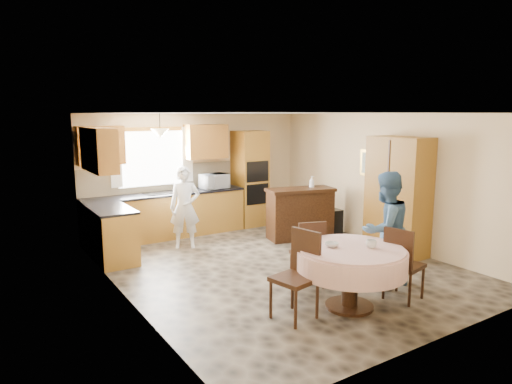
{
  "coord_description": "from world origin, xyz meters",
  "views": [
    {
      "loc": [
        -4.21,
        -5.89,
        2.49
      ],
      "look_at": [
        -0.23,
        0.3,
        1.23
      ],
      "focal_mm": 32.0,
      "sensor_mm": 36.0,
      "label": 1
    }
  ],
  "objects": [
    {
      "name": "base_cab_left",
      "position": [
        -2.2,
        1.8,
        0.44
      ],
      "size": [
        0.6,
        1.2,
        0.88
      ],
      "primitive_type": "cube",
      "color": "#BF8833",
      "rests_on": "floor"
    },
    {
      "name": "cup_table",
      "position": [
        0.05,
        -1.98,
        0.86
      ],
      "size": [
        0.15,
        0.15,
        0.11
      ],
      "primitive_type": "imported",
      "rotation": [
        0.0,
        0.0,
        -0.17
      ],
      "color": "#B2B2B2",
      "rests_on": "dining_table"
    },
    {
      "name": "bowl_table",
      "position": [
        -0.34,
        -1.67,
        0.83
      ],
      "size": [
        0.19,
        0.19,
        0.06
      ],
      "primitive_type": "imported",
      "rotation": [
        0.0,
        0.0,
        0.04
      ],
      "color": "#B2B2B2",
      "rests_on": "dining_table"
    },
    {
      "name": "person_dining",
      "position": [
        0.8,
        -1.54,
        0.84
      ],
      "size": [
        0.83,
        0.64,
        1.69
      ],
      "primitive_type": "imported",
      "rotation": [
        0.0,
        0.0,
        3.14
      ],
      "color": "#3B5E81",
      "rests_on": "floor"
    },
    {
      "name": "dining_table",
      "position": [
        -0.15,
        -1.83,
        0.63
      ],
      "size": [
        1.41,
        1.41,
        0.81
      ],
      "color": "#3C2110",
      "rests_on": "floor"
    },
    {
      "name": "bottle_sideboard",
      "position": [
        1.67,
        1.17,
        1.1
      ],
      "size": [
        0.15,
        0.15,
        0.29
      ],
      "primitive_type": "imported",
      "rotation": [
        0.0,
        0.0,
        0.41
      ],
      "color": "silver",
      "rests_on": "sideboard"
    },
    {
      "name": "chair_right",
      "position": [
        0.58,
        -2.04,
        0.56
      ],
      "size": [
        0.52,
        0.52,
        1.01
      ],
      "rotation": [
        0.0,
        0.0,
        1.79
      ],
      "color": "#3C2110",
      "rests_on": "floor"
    },
    {
      "name": "curtain_right",
      "position": [
        -0.25,
        2.93,
        1.65
      ],
      "size": [
        0.22,
        0.02,
        1.15
      ],
      "primitive_type": "cube",
      "color": "white",
      "rests_on": "wall_back"
    },
    {
      "name": "chair_left",
      "position": [
        -0.87,
        -1.68,
        0.6
      ],
      "size": [
        0.55,
        0.55,
        1.09
      ],
      "rotation": [
        0.0,
        0.0,
        -1.37
      ],
      "color": "#3C2110",
      "rests_on": "floor"
    },
    {
      "name": "framed_picture",
      "position": [
        2.47,
        0.29,
        1.54
      ],
      "size": [
        0.06,
        0.62,
        0.52
      ],
      "color": "gold",
      "rests_on": "wall_right"
    },
    {
      "name": "wall_left",
      "position": [
        -2.5,
        0.0,
        1.25
      ],
      "size": [
        0.02,
        6.0,
        2.5
      ],
      "primitive_type": "cube",
      "color": "beige",
      "rests_on": "floor"
    },
    {
      "name": "wall_cab_right",
      "position": [
        0.15,
        2.83,
        1.91
      ],
      "size": [
        0.9,
        0.33,
        0.72
      ],
      "primitive_type": "cube",
      "color": "#C78731",
      "rests_on": "wall_back"
    },
    {
      "name": "bowl_sideboard",
      "position": [
        1.04,
        1.17,
        0.98
      ],
      "size": [
        0.25,
        0.25,
        0.05
      ],
      "primitive_type": "imported",
      "rotation": [
        0.0,
        0.0,
        0.32
      ],
      "color": "#B2B2B2",
      "rests_on": "sideboard"
    },
    {
      "name": "floor",
      "position": [
        0.0,
        0.0,
        0.0
      ],
      "size": [
        5.0,
        6.0,
        0.01
      ],
      "primitive_type": "cube",
      "color": "#6B5E4A",
      "rests_on": "ground"
    },
    {
      "name": "oven_tower",
      "position": [
        1.15,
        2.69,
        1.06
      ],
      "size": [
        0.66,
        0.62,
        2.12
      ],
      "primitive_type": "cube",
      "color": "#BF8833",
      "rests_on": "floor"
    },
    {
      "name": "counter_left",
      "position": [
        -2.2,
        1.8,
        0.9
      ],
      "size": [
        0.64,
        1.2,
        0.04
      ],
      "primitive_type": "cube",
      "color": "black",
      "rests_on": "base_cab_left"
    },
    {
      "name": "cupboard",
      "position": [
        2.22,
        -0.55,
        1.05
      ],
      "size": [
        0.55,
        1.1,
        2.1
      ],
      "primitive_type": "cube",
      "color": "#BF8833",
      "rests_on": "floor"
    },
    {
      "name": "backsplash",
      "position": [
        -0.85,
        2.99,
        1.18
      ],
      "size": [
        3.3,
        0.02,
        0.55
      ],
      "primitive_type": "cube",
      "color": "beige",
      "rests_on": "wall_back"
    },
    {
      "name": "microwave",
      "position": [
        0.23,
        2.65,
        1.08
      ],
      "size": [
        0.61,
        0.46,
        0.31
      ],
      "primitive_type": "imported",
      "rotation": [
        0.0,
        0.0,
        0.14
      ],
      "color": "silver",
      "rests_on": "counter_back"
    },
    {
      "name": "sideboard",
      "position": [
        1.39,
        1.17,
        0.48
      ],
      "size": [
        1.44,
        0.85,
        0.96
      ],
      "primitive_type": "cube",
      "rotation": [
        0.0,
        0.0,
        -0.23
      ],
      "color": "#3C2110",
      "rests_on": "floor"
    },
    {
      "name": "wall_back",
      "position": [
        0.0,
        3.0,
        1.25
      ],
      "size": [
        5.0,
        0.02,
        2.5
      ],
      "primitive_type": "cube",
      "color": "beige",
      "rests_on": "floor"
    },
    {
      "name": "counter_back",
      "position": [
        -0.85,
        2.7,
        0.9
      ],
      "size": [
        3.3,
        0.64,
        0.04
      ],
      "primitive_type": "cube",
      "color": "black",
      "rests_on": "base_cab_back"
    },
    {
      "name": "window",
      "position": [
        -1.0,
        2.98,
        1.6
      ],
      "size": [
        1.4,
        0.03,
        1.1
      ],
      "primitive_type": "cube",
      "color": "white",
      "rests_on": "wall_back"
    },
    {
      "name": "curtain_left",
      "position": [
        -1.75,
        2.93,
        1.65
      ],
      "size": [
        0.22,
        0.02,
        1.15
      ],
      "primitive_type": "cube",
      "color": "white",
      "rests_on": "wall_back"
    },
    {
      "name": "chair_back",
      "position": [
        -0.14,
        -0.99,
        0.55
      ],
      "size": [
        0.55,
        0.55,
        0.99
      ],
      "rotation": [
        0.0,
        0.0,
        2.8
      ],
      "color": "#3C2110",
      "rests_on": "floor"
    },
    {
      "name": "base_cab_back",
      "position": [
        -0.85,
        2.7,
        0.44
      ],
      "size": [
        3.3,
        0.6,
        0.88
      ],
      "primitive_type": "cube",
      "color": "#BF8833",
      "rests_on": "floor"
    },
    {
      "name": "wall_cab_left",
      "position": [
        -2.05,
        2.83,
        1.91
      ],
      "size": [
        0.85,
        0.33,
        0.72
      ],
      "primitive_type": "cube",
      "color": "#C78731",
      "rests_on": "wall_back"
    },
    {
      "name": "oven_upper",
      "position": [
        1.15,
        2.38,
        1.25
      ],
      "size": [
        0.56,
        0.01,
        0.45
      ],
      "primitive_type": "cube",
      "color": "black",
      "rests_on": "oven_tower"
    },
    {
      "name": "pendant",
      "position": [
        -1.0,
        2.5,
        2.12
      ],
      "size": [
        0.36,
        0.36,
        0.18
      ],
      "primitive_type": "cone",
      "rotation": [
        3.14,
        0.0,
        0.0
      ],
      "color": "beige",
      "rests_on": "ceiling"
    },
    {
      "name": "wall_right",
      "position": [
        2.5,
        0.0,
        1.25
      ],
      "size": [
        0.02,
        6.0,
        2.5
      ],
      "primitive_type": "cube",
      "color": "beige",
      "rests_on": "floor"
    },
    {
      "name": "ceiling",
      "position": [
        0.0,
        0.0,
        2.5
      ],
      "size": [
        5.0,
        6.0,
        0.01
      ],
      "primitive_type": "cube",
      "color": "white",
      "rests_on": "wall_back"
    },
    {
      "name": "wall_cab_side",
      "position": [
        -2.33,
        1.8,
        1.91
      ],
      "size": [
        0.33,
        1.2,
        0.72
      ],
      "primitive_type": "cube",
      "color": "#C78731",
      "rests_on": "wall_left"
    },
    {
      "name": "oven_lower",
      "position": [
        1.15,
        2.38,
        0.75
      ],
      "size": [
        0.56,
        0.01,
        0.45
      ],
      "primitive_type": "cube",
      "color": "black",
      "rests_on": "oven_tower"
    },
    {
      "name": "wall_front",
      "position": [
        0.0,
        -3.0,
        1.25
      ],
      "size": [
        5.0,
        0.02,
        2.5
      ],
      "primitive_type": "cube",
      "color": "beige",
      "rests_on": "floor"
    },
    {
      "name": "person_sink",
      "position": [
        -0.82,
        1.83,
        0.77
      ],
      "size": [
        0.67,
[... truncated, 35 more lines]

